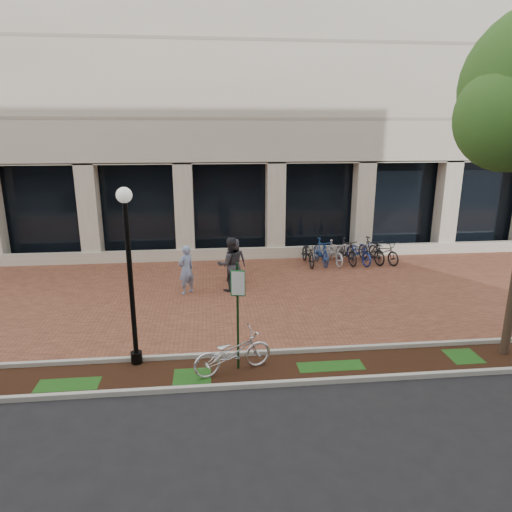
{
  "coord_description": "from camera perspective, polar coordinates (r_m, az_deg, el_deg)",
  "views": [
    {
      "loc": [
        -0.97,
        -14.97,
        5.55
      ],
      "look_at": [
        0.54,
        -0.8,
        1.6
      ],
      "focal_mm": 32.0,
      "sensor_mm": 36.0,
      "label": 1
    }
  ],
  "objects": [
    {
      "name": "brick_plaza",
      "position": [
        15.99,
        -2.22,
        -4.79
      ],
      "size": [
        40.0,
        9.0,
        0.01
      ],
      "primitive_type": "cube",
      "color": "brown",
      "rests_on": "ground"
    },
    {
      "name": "near_office_building",
      "position": [
        25.86,
        -4.23,
        25.49
      ],
      "size": [
        40.0,
        12.12,
        16.0
      ],
      "color": "beige",
      "rests_on": "ground"
    },
    {
      "name": "bollard",
      "position": [
        20.35,
        9.36,
        0.84
      ],
      "size": [
        0.12,
        0.12,
        0.92
      ],
      "color": "#B0B0B4",
      "rests_on": "ground"
    },
    {
      "name": "locked_bicycle",
      "position": [
        10.94,
        -2.92,
        -11.93
      ],
      "size": [
        2.06,
        1.29,
        1.02
      ],
      "primitive_type": "imported",
      "rotation": [
        0.0,
        0.0,
        1.91
      ],
      "color": "silver",
      "rests_on": "ground"
    },
    {
      "name": "curb_plaza_side",
      "position": [
        11.86,
        -0.7,
        -12.06
      ],
      "size": [
        40.0,
        0.12,
        0.12
      ],
      "primitive_type": "cube",
      "color": "#A9A89F",
      "rests_on": "ground"
    },
    {
      "name": "ground",
      "position": [
        16.0,
        -2.22,
        -4.81
      ],
      "size": [
        120.0,
        120.0,
        0.0
      ],
      "primitive_type": "plane",
      "color": "black",
      "rests_on": "ground"
    },
    {
      "name": "pedestrian_left",
      "position": [
        16.0,
        -8.73,
        -1.7
      ],
      "size": [
        0.75,
        0.72,
        1.73
      ],
      "primitive_type": "imported",
      "rotation": [
        0.0,
        0.0,
        3.84
      ],
      "color": "#7C8FB9",
      "rests_on": "ground"
    },
    {
      "name": "parking_sign",
      "position": [
        10.59,
        -2.3,
        -5.99
      ],
      "size": [
        0.34,
        0.07,
        2.66
      ],
      "rotation": [
        0.0,
        0.0,
        -0.22
      ],
      "color": "#143718",
      "rests_on": "ground"
    },
    {
      "name": "planting_strip",
      "position": [
        11.23,
        -0.33,
        -14.07
      ],
      "size": [
        40.0,
        1.5,
        0.01
      ],
      "primitive_type": "cube",
      "color": "black",
      "rests_on": "ground"
    },
    {
      "name": "lamppost",
      "position": [
        10.98,
        -15.5,
        -1.49
      ],
      "size": [
        0.36,
        0.36,
        4.33
      ],
      "color": "black",
      "rests_on": "ground"
    },
    {
      "name": "curb_street_side",
      "position": [
        10.56,
        0.1,
        -15.81
      ],
      "size": [
        40.0,
        0.12,
        0.12
      ],
      "primitive_type": "cube",
      "color": "#A9A89F",
      "rests_on": "ground"
    },
    {
      "name": "pedestrian_right",
      "position": [
        17.13,
        -2.68,
        -0.52
      ],
      "size": [
        0.82,
        0.54,
        1.65
      ],
      "primitive_type": "imported",
      "rotation": [
        0.0,
        0.0,
        3.12
      ],
      "color": "#2A292F",
      "rests_on": "ground"
    },
    {
      "name": "bike_rack_cluster",
      "position": [
        19.85,
        11.23,
        0.52
      ],
      "size": [
        4.3,
        2.0,
        1.1
      ],
      "rotation": [
        0.0,
        0.0,
        0.14
      ],
      "color": "black",
      "rests_on": "ground"
    },
    {
      "name": "pedestrian_mid",
      "position": [
        16.1,
        -3.23,
        -1.04
      ],
      "size": [
        1.11,
        0.96,
        1.94
      ],
      "primitive_type": "imported",
      "rotation": [
        0.0,
        0.0,
        3.41
      ],
      "color": "#2B2B31",
      "rests_on": "ground"
    }
  ]
}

